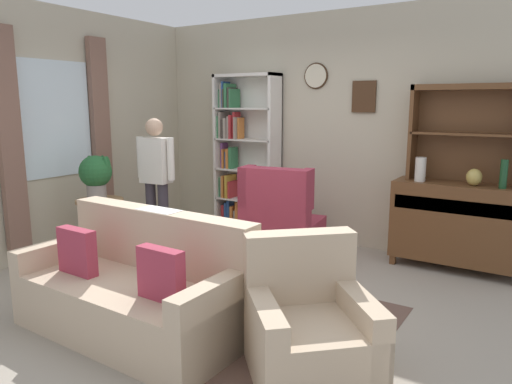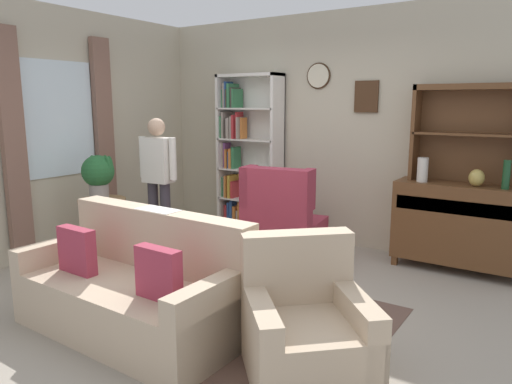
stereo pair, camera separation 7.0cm
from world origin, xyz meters
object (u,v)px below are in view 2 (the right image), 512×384
Objects in this scene: armchair_floral at (305,332)px; potted_plant_small at (142,239)px; bookshelf at (245,154)px; vase_round at (477,178)px; sideboard_hutch at (470,120)px; potted_plant_large at (99,173)px; bottle_wine at (506,175)px; coffee_table at (236,259)px; sideboard at (460,223)px; person_reading at (158,175)px; couch_floral at (135,291)px; plant_stand at (103,221)px; book_stack at (242,252)px; vase_tall at (423,170)px; wingback_chair at (282,225)px.

potted_plant_small is at bearing 156.90° from armchair_floral.
vase_round is at bearing -2.97° from bookshelf.
potted_plant_large is (-3.46, -1.85, -0.60)m from sideboard_hutch.
armchair_floral is at bearing -107.93° from bottle_wine.
potted_plant_large is at bearing 177.35° from coffee_table.
sideboard is at bearing -90.00° from sideboard_hutch.
armchair_floral is at bearing -23.10° from potted_plant_small.
person_reading is at bearing 65.63° from potted_plant_small.
plant_stand is at bearing 147.85° from couch_floral.
vase_tall is at bearing 60.47° from book_stack.
vase_tall is at bearing -154.11° from sideboard_hutch.
vase_tall is 0.89× the size of potted_plant_small.
coffee_table is at bearing 73.73° from couch_floral.
sideboard_hutch is 2.23m from wingback_chair.
bottle_wine is 0.99× the size of potted_plant_small.
couch_floral is 1.73× the size of wingback_chair.
wingback_chair is (-1.74, -0.76, -1.18)m from sideboard_hutch.
bookshelf is 2.04m from plant_stand.
potted_plant_small is at bearing 164.92° from book_stack.
vase_round is 0.27m from bottle_wine.
sideboard is 3.31m from couch_floral.
sideboard reaches higher than couch_floral.
coffee_table is (-1.66, -1.77, -0.65)m from vase_round.
sideboard_hutch is 1.64× the size of plant_stand.
wingback_chair is 2.12m from potted_plant_large.
vase_tall is 3.54m from plant_stand.
sideboard_hutch reaches higher than vase_round.
sideboard_hutch reaches higher than wingback_chair.
vase_tall is at bearing 28.42° from plant_stand.
person_reading is at bearing -160.53° from vase_round.
vase_tall is 3.13m from couch_floral.
vase_tall is at bearing 22.61° from person_reading.
sideboard_hutch is 1.37× the size of coffee_table.
wingback_chair is at bearing -35.51° from bookshelf.
bottle_wine is 0.42× the size of plant_stand.
bottle_wine is 3.66m from person_reading.
sideboard_hutch reaches higher than sideboard.
vase_tall is 0.24× the size of wingback_chair.
bookshelf is 2.81m from sideboard_hutch.
wingback_chair is 1.65m from potted_plant_small.
book_stack reaches higher than coffee_table.
sideboard_hutch is at bearing 126.48° from vase_round.
armchair_floral is at bearing 7.20° from couch_floral.
potted_plant_small is (-3.19, -1.53, -1.39)m from sideboard_hutch.
wingback_chair is at bearing -156.42° from sideboard_hutch.
vase_round is 0.83× the size of book_stack.
bottle_wine is (0.39, -0.20, -0.50)m from sideboard_hutch.
bookshelf is 4.26× the size of potted_plant_large.
bottle_wine is 2.62m from book_stack.
armchair_floral is 1.61× the size of plant_stand.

